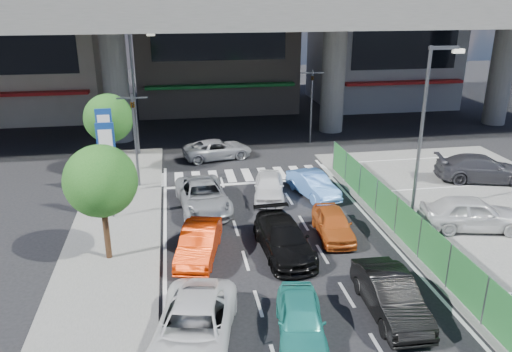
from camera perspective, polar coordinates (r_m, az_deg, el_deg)
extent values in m
plane|color=black|center=(18.13, 5.41, -13.83)|extent=(120.00, 120.00, 0.00)
cube|color=#5D5D5A|center=(21.22, -16.39, -9.02)|extent=(4.00, 30.00, 0.12)
cylinder|color=#60605B|center=(37.19, -15.71, 9.92)|extent=(1.80, 1.80, 8.00)
cylinder|color=#60605B|center=(38.93, 8.81, 10.85)|extent=(1.80, 1.80, 8.00)
cylinder|color=#60605B|center=(45.29, 26.18, 10.34)|extent=(1.80, 1.80, 8.00)
cube|color=#60605B|center=(36.73, -3.34, 18.35)|extent=(64.00, 14.00, 2.00)
cube|color=#A69C86|center=(48.10, -24.68, 14.05)|extent=(12.00, 10.00, 13.00)
cube|color=#AA1514|center=(43.66, -25.56, 8.53)|extent=(10.80, 1.60, 0.25)
cube|color=black|center=(43.22, -26.41, 14.18)|extent=(9.60, 0.10, 5.85)
cube|color=gray|center=(47.73, -4.87, 16.90)|extent=(14.00, 10.00, 15.00)
cube|color=#16712A|center=(43.20, -4.08, 10.31)|extent=(12.60, 1.60, 0.25)
cube|color=black|center=(42.70, -4.28, 17.56)|extent=(11.20, 0.10, 6.75)
cube|color=gray|center=(50.82, 14.22, 14.88)|extent=(12.00, 10.00, 12.00)
cube|color=#AA1514|center=(46.60, 16.36, 10.28)|extent=(10.80, 1.60, 0.25)
cube|color=black|center=(46.23, 16.79, 14.94)|extent=(9.60, 0.10, 5.40)
cylinder|color=#595B60|center=(27.59, -13.58, 3.77)|extent=(0.14, 0.14, 5.20)
cube|color=#595B60|center=(27.04, -14.00, 8.65)|extent=(1.60, 0.08, 0.08)
imported|color=black|center=(27.10, -13.95, 8.03)|extent=(0.26, 1.24, 0.50)
cylinder|color=#595B60|center=(35.64, 6.33, 7.83)|extent=(0.14, 0.14, 5.20)
cube|color=#595B60|center=(35.21, 6.48, 11.65)|extent=(1.60, 0.08, 0.08)
imported|color=black|center=(35.26, 6.46, 11.16)|extent=(0.26, 1.24, 0.50)
cylinder|color=#595B60|center=(24.10, 18.32, 4.42)|extent=(0.16, 0.16, 8.00)
cube|color=#595B60|center=(23.71, 20.69, 13.55)|extent=(1.40, 0.15, 0.15)
cube|color=silver|center=(24.08, 22.13, 13.09)|extent=(0.50, 0.22, 0.18)
cylinder|color=#595B60|center=(33.13, -13.73, 8.92)|extent=(0.16, 0.16, 8.00)
cube|color=#595B60|center=(32.60, -13.22, 15.73)|extent=(1.40, 0.15, 0.15)
cube|color=silver|center=(32.58, -11.93, 15.55)|extent=(0.50, 0.22, 0.18)
cylinder|color=#595B60|center=(24.40, -16.15, -2.37)|extent=(0.10, 0.10, 2.20)
cube|color=navy|center=(23.71, -16.64, 2.33)|extent=(0.80, 0.12, 3.00)
cube|color=white|center=(23.64, -16.65, 2.28)|extent=(0.60, 0.02, 2.40)
cylinder|color=#595B60|center=(27.24, -16.38, -0.03)|extent=(0.10, 0.10, 2.20)
cube|color=navy|center=(26.62, -16.82, 4.22)|extent=(0.80, 0.12, 3.00)
cube|color=white|center=(26.55, -16.83, 4.18)|extent=(0.60, 0.02, 2.40)
cylinder|color=#382314|center=(20.70, -16.70, -6.25)|extent=(0.24, 0.24, 2.40)
sphere|color=#184B15|center=(19.86, -17.33, -0.54)|extent=(2.80, 2.80, 2.80)
cylinder|color=#382314|center=(30.53, -16.11, 2.35)|extent=(0.24, 0.24, 2.40)
sphere|color=#184B15|center=(29.97, -16.51, 6.36)|extent=(2.80, 2.80, 2.80)
imported|color=white|center=(15.69, -7.16, -16.89)|extent=(3.29, 5.34, 1.38)
imported|color=teal|center=(16.12, 5.13, -16.00)|extent=(2.02, 3.79, 1.23)
imported|color=black|center=(17.57, 15.12, -13.04)|extent=(1.58, 4.22, 1.37)
imported|color=red|center=(20.43, -6.52, -7.58)|extent=(2.25, 4.15, 1.30)
imported|color=black|center=(20.61, 3.18, -7.16)|extent=(2.11, 4.67, 1.33)
imported|color=#C0541B|center=(22.24, 8.81, -5.39)|extent=(1.73, 3.69, 1.22)
imported|color=#919498|center=(24.82, -6.07, -2.28)|extent=(2.77, 5.17, 1.38)
imported|color=white|center=(26.05, 1.51, -1.17)|extent=(2.22, 4.01, 1.29)
imported|color=#518ADF|center=(26.51, 6.54, -0.97)|extent=(2.23, 4.00, 1.25)
imported|color=#9A9BA1|center=(32.48, -4.41, 3.06)|extent=(4.73, 2.81, 1.23)
imported|color=silver|center=(24.47, 23.45, -3.91)|extent=(4.80, 2.73, 1.54)
imported|color=#323237|center=(31.00, 24.41, 0.79)|extent=(5.45, 3.27, 1.48)
cone|color=#F2530D|center=(24.54, 20.10, -4.38)|extent=(0.46, 0.46, 0.75)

